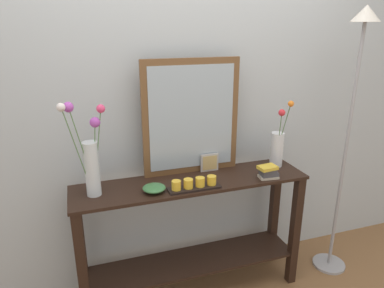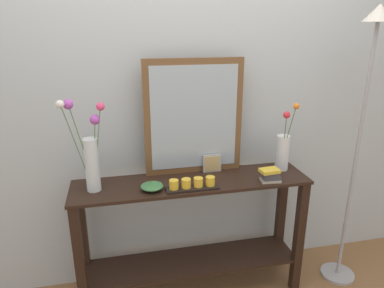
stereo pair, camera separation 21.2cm
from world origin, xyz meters
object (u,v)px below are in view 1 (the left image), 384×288
object	(u,v)px
vase_right	(277,147)
candle_tray	(194,184)
mirror_leaning	(191,118)
tall_vase_left	(90,159)
picture_frame_small	(210,163)
floor_lamp	(353,104)
book_stack	(268,172)
decorative_bowl	(154,188)
console_table	(192,226)

from	to	relation	value
vase_right	candle_tray	size ratio (longest dim) A/B	1.49
mirror_leaning	vase_right	bearing A→B (deg)	-9.26
tall_vase_left	picture_frame_small	bearing A→B (deg)	9.14
picture_frame_small	floor_lamp	xyz separation A→B (m)	(0.93, -0.20, 0.37)
tall_vase_left	picture_frame_small	xyz separation A→B (m)	(0.76, 0.12, -0.16)
tall_vase_left	vase_right	xyz separation A→B (m)	(1.23, 0.06, -0.08)
tall_vase_left	candle_tray	world-z (taller)	tall_vase_left
tall_vase_left	book_stack	xyz separation A→B (m)	(1.07, -0.10, -0.18)
tall_vase_left	decorative_bowl	bearing A→B (deg)	-11.11
mirror_leaning	book_stack	xyz separation A→B (m)	(0.43, -0.26, -0.33)
picture_frame_small	decorative_bowl	world-z (taller)	picture_frame_small
vase_right	book_stack	distance (m)	0.25
tall_vase_left	candle_tray	distance (m)	0.62
console_table	picture_frame_small	size ratio (longest dim) A/B	12.06
decorative_bowl	book_stack	xyz separation A→B (m)	(0.73, -0.04, 0.02)
book_stack	floor_lamp	world-z (taller)	floor_lamp
book_stack	mirror_leaning	bearing A→B (deg)	149.09
vase_right	book_stack	bearing A→B (deg)	-134.05
mirror_leaning	picture_frame_small	bearing A→B (deg)	-14.79
console_table	tall_vase_left	world-z (taller)	tall_vase_left
mirror_leaning	book_stack	size ratio (longest dim) A/B	5.38
mirror_leaning	book_stack	distance (m)	0.60
mirror_leaning	floor_lamp	xyz separation A→B (m)	(1.05, -0.23, 0.06)
console_table	decorative_bowl	size ratio (longest dim) A/B	10.99
picture_frame_small	floor_lamp	bearing A→B (deg)	-12.10
floor_lamp	book_stack	bearing A→B (deg)	-177.49
vase_right	picture_frame_small	world-z (taller)	vase_right
mirror_leaning	floor_lamp	bearing A→B (deg)	-12.41
mirror_leaning	decorative_bowl	world-z (taller)	mirror_leaning
vase_right	tall_vase_left	bearing A→B (deg)	-177.33
console_table	candle_tray	world-z (taller)	candle_tray
candle_tray	picture_frame_small	xyz separation A→B (m)	(0.18, 0.22, 0.03)
picture_frame_small	book_stack	world-z (taller)	picture_frame_small
candle_tray	picture_frame_small	size ratio (longest dim) A/B	2.58
picture_frame_small	mirror_leaning	bearing A→B (deg)	165.21
tall_vase_left	picture_frame_small	world-z (taller)	tall_vase_left
console_table	tall_vase_left	xyz separation A→B (m)	(-0.60, -0.01, 0.55)
decorative_bowl	book_stack	world-z (taller)	book_stack
book_stack	vase_right	bearing A→B (deg)	45.95
vase_right	picture_frame_small	size ratio (longest dim) A/B	3.84
candle_tray	floor_lamp	xyz separation A→B (m)	(1.11, 0.02, 0.40)
vase_right	candle_tray	xyz separation A→B (m)	(-0.65, -0.16, -0.11)
book_stack	floor_lamp	xyz separation A→B (m)	(0.62, 0.03, 0.39)
decorative_bowl	vase_right	bearing A→B (deg)	7.92
console_table	vase_right	distance (m)	0.79
mirror_leaning	decorative_bowl	size ratio (longest dim) A/B	5.48
mirror_leaning	floor_lamp	size ratio (longest dim) A/B	0.39
floor_lamp	picture_frame_small	bearing A→B (deg)	167.90
picture_frame_small	candle_tray	bearing A→B (deg)	-129.47
console_table	floor_lamp	xyz separation A→B (m)	(1.09, -0.09, 0.76)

